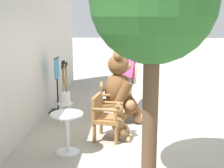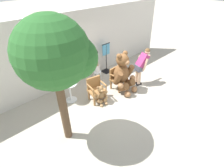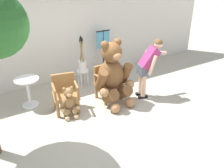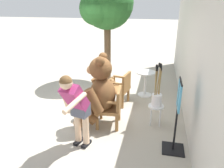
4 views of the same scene
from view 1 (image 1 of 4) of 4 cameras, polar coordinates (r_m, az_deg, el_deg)
ground_plane at (r=6.68m, az=5.34°, el=-8.24°), size 60.00×60.00×0.00m
back_wall at (r=6.67m, az=-15.52°, el=3.77°), size 10.00×0.16×2.80m
wooden_chair_left at (r=6.02m, az=-1.27°, el=-5.84°), size 0.65×0.61×0.86m
wooden_chair_right at (r=7.08m, az=-0.60°, el=-3.10°), size 0.60×0.56×0.86m
teddy_bear_large at (r=7.00m, az=1.57°, el=-0.61°), size 0.96×0.93×1.59m
teddy_bear_small at (r=6.03m, az=1.39°, el=-6.94°), size 0.44×0.44×0.72m
person_visitor at (r=7.87m, az=2.88°, el=1.71°), size 0.87×0.49×1.50m
white_stool at (r=7.00m, az=-8.52°, el=-4.31°), size 0.34×0.34×0.46m
brush_bucket at (r=6.91m, az=-8.61°, el=-1.70°), size 0.22×0.22×0.95m
round_side_table at (r=5.45m, az=-8.20°, el=-8.07°), size 0.56×0.56×0.72m
patio_tree at (r=4.13m, az=8.05°, el=14.26°), size 1.71×1.63×3.35m
clothing_display_stand at (r=7.79m, az=-9.97°, el=0.08°), size 0.44×0.40×1.36m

